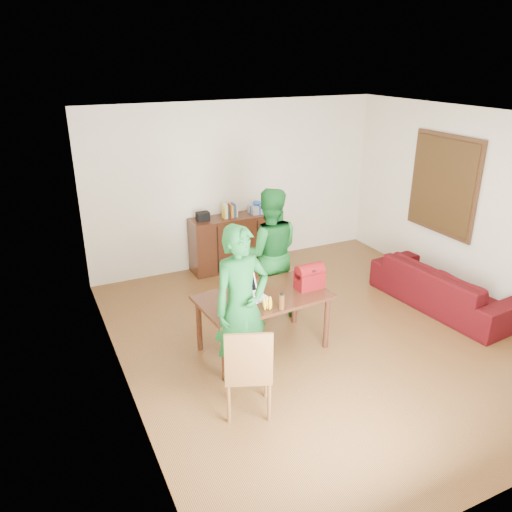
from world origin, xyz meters
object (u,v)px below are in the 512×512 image
laptop (252,296)px  bottle (282,301)px  table (263,302)px  chair (248,386)px  person_near (241,306)px  sofa (443,286)px  red_bag (309,279)px  person_far (269,253)px

laptop → bottle: 0.41m
table → chair: (-0.65, -0.97, -0.34)m
person_near → sofa: bearing=-0.9°
table → red_bag: 0.63m
laptop → bottle: (0.20, -0.35, 0.05)m
sofa → person_near: bearing=90.2°
person_far → red_bag: bearing=115.9°
bottle → red_bag: size_ratio=0.59×
table → person_far: (0.49, 0.82, 0.25)m
red_bag → person_far: bearing=95.4°
chair → person_far: person_far is taller
person_near → chair: bearing=-114.2°
bottle → person_near: bearing=-176.2°
person_near → sofa: size_ratio=0.85×
person_near → sofa: (3.26, 0.31, -0.58)m
table → sofa: bearing=-5.8°
table → red_bag: (0.59, -0.06, 0.21)m
table → person_near: (-0.47, -0.42, 0.26)m
bottle → red_bag: bearing=30.4°
bottle → sofa: bearing=5.8°
table → chair: chair is taller
person_near → sofa: 3.33m
laptop → red_bag: bearing=-13.3°
sofa → laptop: bearing=83.3°
table → chair: bearing=-127.3°
person_far → bottle: person_far is taller
sofa → bottle: bearing=90.5°
person_near → table: bearing=35.3°
chair → person_near: (0.18, 0.56, 0.60)m
person_far → sofa: size_ratio=0.84×
laptop → red_bag: laptop is taller
person_near → person_far: bearing=45.9°
chair → person_far: (1.13, 1.79, 0.59)m
person_far → red_bag: (0.10, -0.87, -0.04)m
chair → bottle: 1.04m
bottle → sofa: (2.76, 0.28, -0.51)m
bottle → laptop: bearing=119.8°
laptop → bottle: bearing=-71.5°
chair → person_near: 0.83m
table → sofa: (2.79, -0.10, -0.32)m
person_near → sofa: person_near is taller
person_far → laptop: 1.08m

